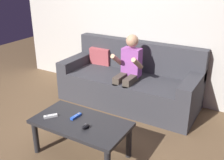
{
  "coord_description": "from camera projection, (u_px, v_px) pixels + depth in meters",
  "views": [
    {
      "loc": [
        1.7,
        -1.9,
        1.82
      ],
      "look_at": [
        0.22,
        0.64,
        0.61
      ],
      "focal_mm": 42.83,
      "sensor_mm": 36.0,
      "label": 1
    }
  ],
  "objects": [
    {
      "name": "coffee_table",
      "position": [
        81.0,
        127.0,
        2.72
      ],
      "size": [
        0.99,
        0.53,
        0.4
      ],
      "color": "#232326",
      "rests_on": "ground"
    },
    {
      "name": "person_seated_on_couch",
      "position": [
        128.0,
        69.0,
        3.58
      ],
      "size": [
        0.36,
        0.44,
        1.04
      ],
      "color": "#4C4238",
      "rests_on": "ground"
    },
    {
      "name": "ground_plane",
      "position": [
        66.0,
        145.0,
        3.0
      ],
      "size": [
        8.41,
        8.41,
        0.0
      ],
      "primitive_type": "plane",
      "color": "brown"
    },
    {
      "name": "wall_back",
      "position": [
        135.0,
        12.0,
        3.88
      ],
      "size": [
        4.2,
        0.05,
        2.5
      ],
      "primitive_type": "cube",
      "color": "beige",
      "rests_on": "ground"
    },
    {
      "name": "game_remote_blue_near_edge",
      "position": [
        76.0,
        116.0,
        2.77
      ],
      "size": [
        0.05,
        0.14,
        0.03
      ],
      "color": "blue",
      "rests_on": "coffee_table"
    },
    {
      "name": "couch",
      "position": [
        130.0,
        83.0,
        3.87
      ],
      "size": [
        1.97,
        0.8,
        0.87
      ],
      "color": "#38383D",
      "rests_on": "ground"
    },
    {
      "name": "game_remote_white_far_corner",
      "position": [
        51.0,
        116.0,
        2.78
      ],
      "size": [
        0.11,
        0.13,
        0.03
      ],
      "color": "white",
      "rests_on": "coffee_table"
    },
    {
      "name": "nunchuk_black",
      "position": [
        86.0,
        127.0,
        2.57
      ],
      "size": [
        0.07,
        0.1,
        0.05
      ],
      "color": "black",
      "rests_on": "coffee_table"
    }
  ]
}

